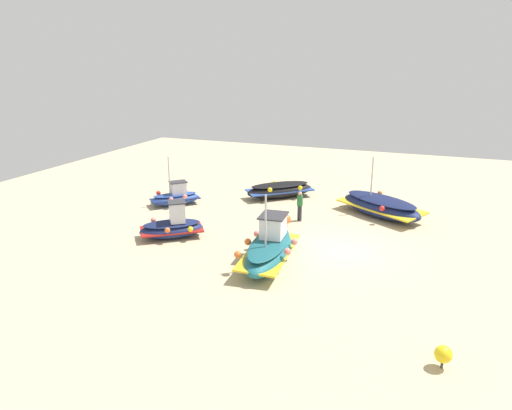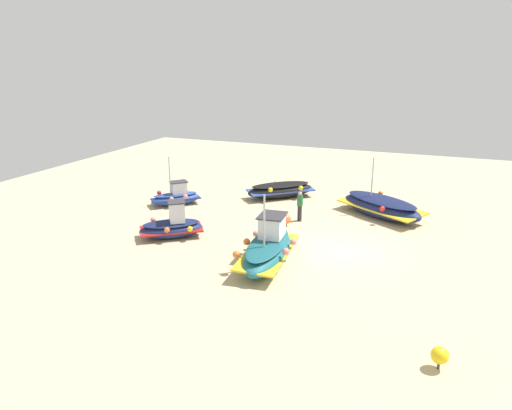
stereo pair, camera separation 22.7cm
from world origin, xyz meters
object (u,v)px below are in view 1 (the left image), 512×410
object	(u,v)px
fishing_boat_3	(172,227)
person_walking	(300,204)
mooring_buoy_0	(443,354)
fishing_boat_2	(380,206)
fishing_boat_4	(175,197)
fishing_boat_0	(280,190)
fishing_boat_1	(269,249)
mooring_buoy_1	(286,219)

from	to	relation	value
fishing_boat_3	person_walking	distance (m)	7.07
fishing_boat_3	mooring_buoy_0	xyz separation A→B (m)	(6.40, 12.74, -0.10)
fishing_boat_2	fishing_boat_4	world-z (taller)	fishing_boat_2
fishing_boat_0	fishing_boat_1	distance (m)	10.29
fishing_boat_4	person_walking	bearing A→B (deg)	-46.71
fishing_boat_0	mooring_buoy_1	world-z (taller)	fishing_boat_0
fishing_boat_3	fishing_boat_4	distance (m)	5.65
fishing_boat_4	mooring_buoy_1	xyz separation A→B (m)	(1.26, 7.50, -0.11)
fishing_boat_2	person_walking	world-z (taller)	fishing_boat_2
fishing_boat_0	fishing_boat_3	xyz separation A→B (m)	(8.74, -2.74, 0.04)
fishing_boat_1	fishing_boat_3	bearing A→B (deg)	73.54
mooring_buoy_0	mooring_buoy_1	bearing A→B (deg)	-141.74
fishing_boat_4	person_walking	xyz separation A→B (m)	(0.18, 7.92, 0.48)
fishing_boat_0	fishing_boat_2	world-z (taller)	fishing_boat_2
fishing_boat_1	mooring_buoy_0	distance (m)	8.90
fishing_boat_1	fishing_boat_3	size ratio (longest dim) A/B	1.53
fishing_boat_4	mooring_buoy_0	distance (m)	19.18
mooring_buoy_1	fishing_boat_0	bearing A→B (deg)	-158.00
fishing_boat_0	person_walking	bearing A→B (deg)	79.78
fishing_boat_2	person_walking	xyz separation A→B (m)	(2.44, -4.04, 0.38)
fishing_boat_0	fishing_boat_4	distance (m)	6.64
person_walking	mooring_buoy_1	bearing A→B (deg)	-166.11
fishing_boat_3	mooring_buoy_1	world-z (taller)	fishing_boat_3
fishing_boat_2	fishing_boat_3	bearing A→B (deg)	-109.91
fishing_boat_1	mooring_buoy_1	xyz separation A→B (m)	(-4.85, -0.77, -0.28)
fishing_boat_3	mooring_buoy_0	world-z (taller)	fishing_boat_3
fishing_boat_2	mooring_buoy_1	world-z (taller)	fishing_boat_2
fishing_boat_2	fishing_boat_3	distance (m)	11.72
fishing_boat_3	person_walking	size ratio (longest dim) A/B	2.01
mooring_buoy_0	mooring_buoy_1	xyz separation A→B (m)	(-10.09, -7.96, -0.08)
fishing_boat_3	person_walking	xyz separation A→B (m)	(-4.77, 5.20, 0.41)
fishing_boat_2	fishing_boat_4	xyz separation A→B (m)	(2.26, -11.96, -0.10)
fishing_boat_1	mooring_buoy_1	size ratio (longest dim) A/B	8.08
fishing_boat_2	fishing_boat_1	bearing A→B (deg)	-81.65
fishing_boat_4	mooring_buoy_0	world-z (taller)	fishing_boat_4
fishing_boat_1	person_walking	distance (m)	5.95
fishing_boat_2	mooring_buoy_1	distance (m)	5.69
fishing_boat_0	mooring_buoy_0	xyz separation A→B (m)	(15.14, 10.00, -0.06)
fishing_boat_0	fishing_boat_1	size ratio (longest dim) A/B	0.84
fishing_boat_0	fishing_boat_1	world-z (taller)	fishing_boat_1
fishing_boat_0	person_walking	size ratio (longest dim) A/B	2.57
fishing_boat_1	fishing_boat_2	world-z (taller)	fishing_boat_1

